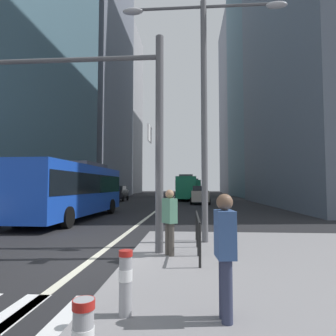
# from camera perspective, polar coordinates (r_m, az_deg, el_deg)

# --- Properties ---
(ground_plane) EXTENTS (160.00, 160.00, 0.00)m
(ground_plane) POSITION_cam_1_polar(r_m,az_deg,el_deg) (27.71, -1.15, -7.53)
(ground_plane) COLOR black
(median_island) EXTENTS (9.00, 10.00, 0.15)m
(median_island) POSITION_cam_1_polar(r_m,az_deg,el_deg) (7.39, 28.86, -17.75)
(median_island) COLOR gray
(median_island) RESTS_ON ground
(lane_centre_line) EXTENTS (0.20, 80.00, 0.01)m
(lane_centre_line) POSITION_cam_1_polar(r_m,az_deg,el_deg) (37.66, 0.27, -6.45)
(lane_centre_line) COLOR beige
(lane_centre_line) RESTS_ON ground
(office_tower_left_mid) EXTENTS (13.16, 21.83, 45.95)m
(office_tower_left_mid) POSITION_cam_1_polar(r_m,az_deg,el_deg) (57.32, -15.84, 18.16)
(office_tower_left_mid) COLOR slate
(office_tower_left_mid) RESTS_ON ground
(office_tower_left_far) EXTENTS (10.16, 19.84, 43.19)m
(office_tower_left_far) POSITION_cam_1_polar(r_m,az_deg,el_deg) (77.73, -9.96, 11.20)
(office_tower_left_far) COLOR #9E9EA3
(office_tower_left_far) RESTS_ON ground
(office_tower_right_near) EXTENTS (13.32, 24.24, 38.38)m
(office_tower_right_near) POSITION_cam_1_polar(r_m,az_deg,el_deg) (36.89, 29.58, 24.83)
(office_tower_right_near) COLOR slate
(office_tower_right_near) RESTS_ON ground
(office_tower_right_mid) EXTENTS (12.14, 19.50, 56.27)m
(office_tower_right_mid) POSITION_cam_1_polar(r_m,az_deg,el_deg) (61.10, 18.84, 22.07)
(office_tower_right_mid) COLOR slate
(office_tower_right_mid) RESTS_ON ground
(office_tower_right_far) EXTENTS (10.12, 24.47, 47.76)m
(office_tower_right_far) POSITION_cam_1_polar(r_m,az_deg,el_deg) (82.27, 14.46, 12.08)
(office_tower_right_far) COLOR slate
(office_tower_right_far) RESTS_ON ground
(city_bus_blue_oncoming) EXTENTS (2.85, 10.96, 3.40)m
(city_bus_blue_oncoming) POSITION_cam_1_polar(r_m,az_deg,el_deg) (17.89, -17.88, -3.69)
(city_bus_blue_oncoming) COLOR blue
(city_bus_blue_oncoming) RESTS_ON ground
(city_bus_red_receding) EXTENTS (2.80, 11.41, 3.40)m
(city_bus_red_receding) POSITION_cam_1_polar(r_m,az_deg,el_deg) (40.58, 3.52, -3.65)
(city_bus_red_receding) COLOR #198456
(city_bus_red_receding) RESTS_ON ground
(city_bus_red_distant) EXTENTS (2.94, 11.40, 3.40)m
(city_bus_red_distant) POSITION_cam_1_polar(r_m,az_deg,el_deg) (62.93, 4.98, -3.59)
(city_bus_red_distant) COLOR #198456
(city_bus_red_distant) RESTS_ON ground
(car_oncoming_mid) EXTENTS (2.13, 4.46, 1.94)m
(car_oncoming_mid) POSITION_cam_1_polar(r_m,az_deg,el_deg) (37.98, -9.70, -4.89)
(car_oncoming_mid) COLOR black
(car_oncoming_mid) RESTS_ON ground
(car_receding_near) EXTENTS (2.05, 4.10, 1.94)m
(car_receding_near) POSITION_cam_1_polar(r_m,az_deg,el_deg) (31.20, 6.24, -5.24)
(car_receding_near) COLOR #B2A899
(car_receding_near) RESTS_ON ground
(traffic_signal_gantry) EXTENTS (6.33, 0.65, 6.00)m
(traffic_signal_gantry) POSITION_cam_1_polar(r_m,az_deg,el_deg) (8.69, -16.01, 11.13)
(traffic_signal_gantry) COLOR #515156
(traffic_signal_gantry) RESTS_ON median_island
(street_lamp_post) EXTENTS (5.50, 0.32, 8.00)m
(street_lamp_post) POSITION_cam_1_polar(r_m,az_deg,el_deg) (10.05, 7.07, 15.92)
(street_lamp_post) COLOR #56565B
(street_lamp_post) RESTS_ON median_island
(bollard_left) EXTENTS (0.20, 0.20, 0.89)m
(bollard_left) POSITION_cam_1_polar(r_m,az_deg,el_deg) (4.37, -8.33, -20.79)
(bollard_left) COLOR #99999E
(bollard_left) RESTS_ON median_island
(pedestrian_railing) EXTENTS (0.06, 3.29, 0.98)m
(pedestrian_railing) POSITION_cam_1_polar(r_m,az_deg,el_deg) (8.21, 5.86, -11.21)
(pedestrian_railing) COLOR black
(pedestrian_railing) RESTS_ON median_island
(pedestrian_waiting) EXTENTS (0.27, 0.40, 1.69)m
(pedestrian_waiting) POSITION_cam_1_polar(r_m,az_deg,el_deg) (4.15, 11.15, -15.41)
(pedestrian_waiting) COLOR #2D334C
(pedestrian_waiting) RESTS_ON median_island
(pedestrian_walking) EXTENTS (0.42, 0.45, 1.70)m
(pedestrian_walking) POSITION_cam_1_polar(r_m,az_deg,el_deg) (7.66, 0.32, -9.92)
(pedestrian_walking) COLOR #423D38
(pedestrian_walking) RESTS_ON median_island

